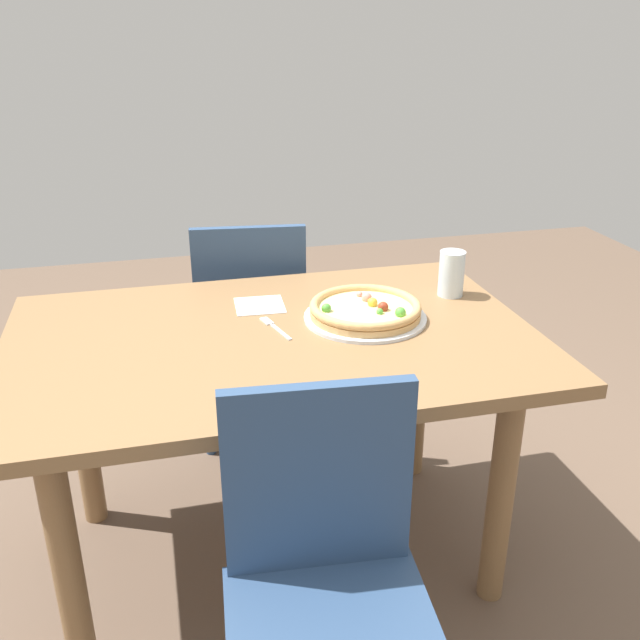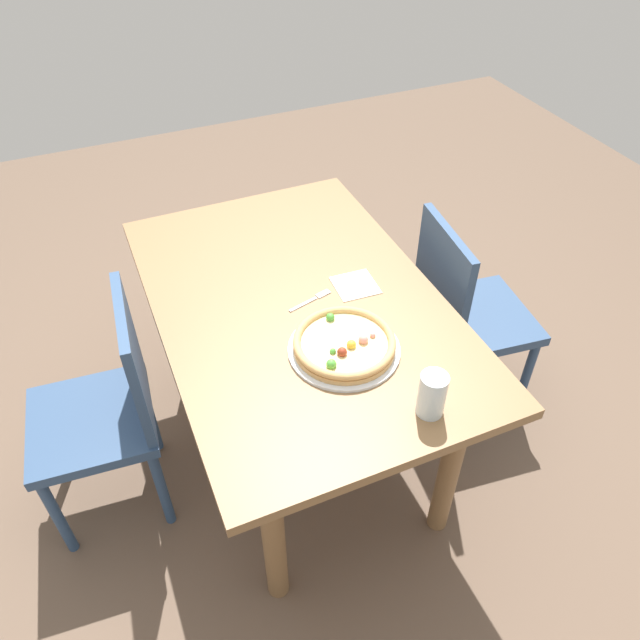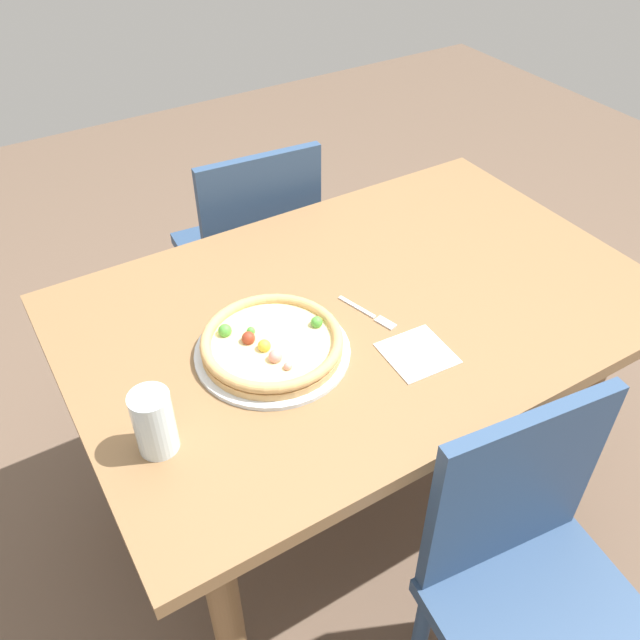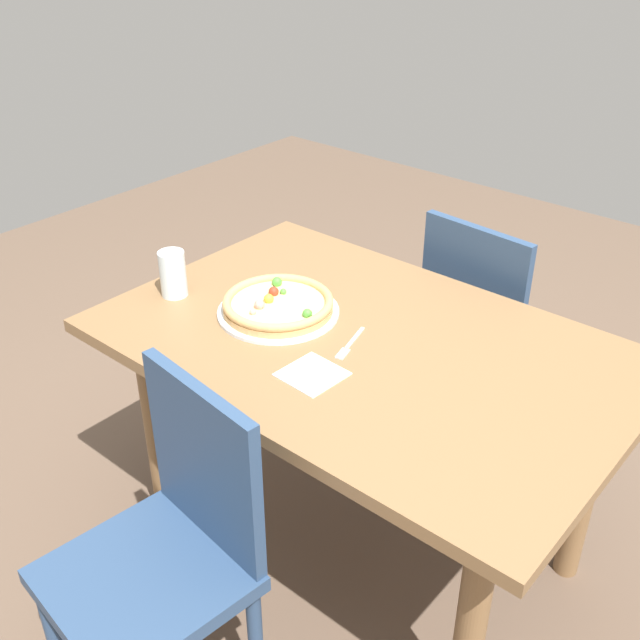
% 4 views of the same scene
% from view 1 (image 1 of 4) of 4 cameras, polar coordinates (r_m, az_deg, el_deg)
% --- Properties ---
extents(ground_plane, '(6.00, 6.00, 0.00)m').
position_cam_1_polar(ground_plane, '(2.26, -3.34, -18.24)').
color(ground_plane, brown).
extents(dining_table, '(1.39, 0.91, 0.73)m').
position_cam_1_polar(dining_table, '(1.91, -3.78, -3.98)').
color(dining_table, olive).
rests_on(dining_table, ground).
extents(chair_near, '(0.43, 0.43, 0.87)m').
position_cam_1_polar(chair_near, '(1.46, 0.66, -21.29)').
color(chair_near, navy).
rests_on(chair_near, ground).
extents(chair_far, '(0.44, 0.44, 0.87)m').
position_cam_1_polar(chair_far, '(2.57, -5.62, -0.23)').
color(chair_far, navy).
rests_on(chair_far, ground).
extents(plate, '(0.34, 0.34, 0.01)m').
position_cam_1_polar(plate, '(1.96, 3.67, 0.21)').
color(plate, silver).
rests_on(plate, dining_table).
extents(pizza, '(0.31, 0.31, 0.05)m').
position_cam_1_polar(pizza, '(1.95, 3.71, 0.90)').
color(pizza, tan).
rests_on(pizza, plate).
extents(fork, '(0.06, 0.16, 0.00)m').
position_cam_1_polar(fork, '(1.91, -3.74, -0.52)').
color(fork, silver).
rests_on(fork, dining_table).
extents(drinking_glass, '(0.08, 0.08, 0.14)m').
position_cam_1_polar(drinking_glass, '(2.14, 10.61, 3.72)').
color(drinking_glass, silver).
rests_on(drinking_glass, dining_table).
extents(napkin, '(0.15, 0.15, 0.00)m').
position_cam_1_polar(napkin, '(2.05, -4.96, 1.18)').
color(napkin, white).
rests_on(napkin, dining_table).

